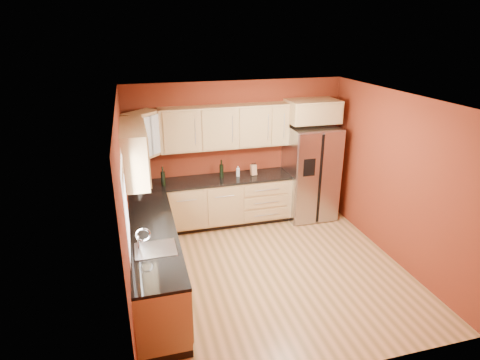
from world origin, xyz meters
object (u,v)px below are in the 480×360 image
object	(u,v)px
canister_left	(136,182)
knife_block	(254,170)
wine_bottle_a	(163,176)
soap_dispenser	(238,171)
refrigerator	(310,173)

from	to	relation	value
canister_left	knife_block	distance (m)	2.10
wine_bottle_a	knife_block	xyz separation A→B (m)	(1.65, 0.09, -0.07)
soap_dispenser	canister_left	bearing A→B (deg)	-176.73
refrigerator	wine_bottle_a	xyz separation A→B (m)	(-2.75, -0.00, 0.20)
canister_left	soap_dispenser	xyz separation A→B (m)	(1.80, 0.10, -0.01)
canister_left	knife_block	bearing A→B (deg)	2.60
canister_left	knife_block	size ratio (longest dim) A/B	1.07
soap_dispenser	knife_block	bearing A→B (deg)	-1.52
refrigerator	knife_block	world-z (taller)	refrigerator
refrigerator	knife_block	size ratio (longest dim) A/B	9.06
canister_left	soap_dispenser	distance (m)	1.81
knife_block	soap_dispenser	size ratio (longest dim) A/B	1.02
knife_block	soap_dispenser	bearing A→B (deg)	175.25
wine_bottle_a	knife_block	bearing A→B (deg)	3.14
wine_bottle_a	knife_block	world-z (taller)	wine_bottle_a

